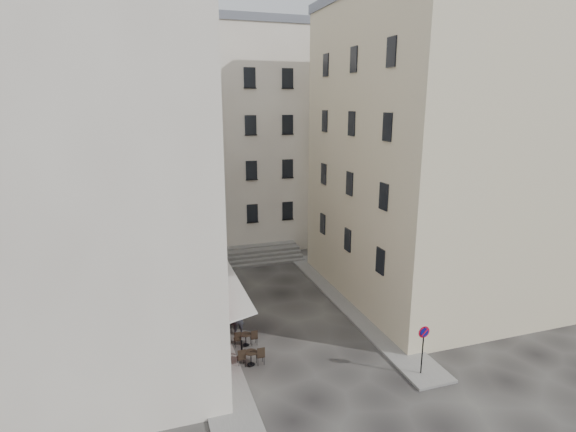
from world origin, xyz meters
name	(u,v)px	position (x,y,z in m)	size (l,w,h in m)	color
ground	(298,338)	(0.00, 0.00, 0.00)	(90.00, 90.00, 0.00)	black
sidewalk_left	(202,316)	(-4.50, 4.00, 0.06)	(2.00, 22.00, 0.12)	slate
sidewalk_right	(350,302)	(4.50, 3.00, 0.06)	(2.00, 18.00, 0.12)	slate
building_left	(66,144)	(-10.50, 3.00, 10.31)	(12.20, 16.20, 20.60)	beige
building_right	(438,150)	(10.50, 3.50, 9.31)	(12.20, 14.20, 18.60)	beige
building_back	(215,137)	(-1.00, 19.00, 9.31)	(18.20, 10.20, 18.60)	beige
cafe_storefront	(212,309)	(-4.32, 1.00, 1.88)	(1.74, 7.30, 3.50)	#4A0D0A
stone_steps	(245,256)	(0.00, 12.57, 0.40)	(9.00, 3.15, 0.80)	#62605D
bollard_near	(242,348)	(-3.25, -1.00, 0.53)	(0.12, 0.12, 0.98)	black
bollard_mid	(228,317)	(-3.25, 2.50, 0.53)	(0.12, 0.12, 0.98)	black
bollard_far	(218,293)	(-3.25, 6.00, 0.53)	(0.12, 0.12, 0.98)	black
no_parking_sign	(423,341)	(4.25, -4.98, 1.76)	(0.57, 0.10, 2.48)	black
bistro_table_a	(251,357)	(-2.97, -1.74, 0.46)	(1.28, 0.60, 0.90)	black
bistro_table_b	(246,338)	(-2.81, 0.07, 0.43)	(1.19, 0.56, 0.84)	black
bistro_table_c	(225,323)	(-3.55, 1.95, 0.47)	(1.29, 0.61, 0.91)	black
bistro_table_d	(232,309)	(-2.83, 3.47, 0.47)	(1.32, 0.62, 0.93)	black
bistro_table_e	(225,301)	(-3.01, 4.75, 0.44)	(1.24, 0.58, 0.87)	black
pedestrian	(238,318)	(-2.94, 1.37, 0.94)	(0.69, 0.45, 1.88)	black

